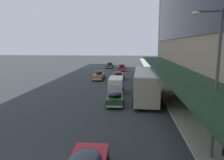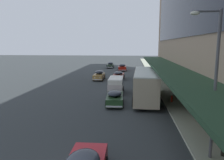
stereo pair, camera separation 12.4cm
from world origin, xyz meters
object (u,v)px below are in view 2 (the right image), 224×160
object	(u,v)px
sedan_trailing_near	(110,65)
sedan_oncoming_rear	(118,75)
street_lamp	(213,76)
fire_hydrant	(172,99)
transit_bus_kerbside_front	(145,83)
sedan_oncoming_front	(115,97)
sedan_lead_mid	(122,67)
sedan_lead_near	(99,75)
vw_van	(116,84)

from	to	relation	value
sedan_trailing_near	sedan_oncoming_rear	xyz separation A→B (m)	(3.45, -19.63, -0.05)
street_lamp	fire_hydrant	bearing A→B (deg)	89.25
sedan_oncoming_rear	street_lamp	distance (m)	28.19
transit_bus_kerbside_front	sedan_oncoming_front	xyz separation A→B (m)	(-3.21, -2.21, -1.12)
sedan_lead_mid	fire_hydrant	bearing A→B (deg)	-77.26
sedan_oncoming_rear	sedan_lead_mid	xyz separation A→B (m)	(0.04, 13.47, 0.08)
street_lamp	sedan_lead_near	bearing A→B (deg)	110.40
sedan_trailing_near	fire_hydrant	xyz separation A→B (m)	(10.07, -35.28, -0.28)
sedan_oncoming_front	sedan_lead_mid	bearing A→B (deg)	91.26
sedan_trailing_near	street_lamp	world-z (taller)	street_lamp
sedan_oncoming_rear	fire_hydrant	distance (m)	16.99
street_lamp	fire_hydrant	distance (m)	12.21
sedan_oncoming_rear	sedan_lead_near	xyz separation A→B (m)	(-3.35, -0.79, 0.09)
sedan_oncoming_front	street_lamp	world-z (taller)	street_lamp
sedan_lead_near	street_lamp	size ratio (longest dim) A/B	0.57
sedan_lead_mid	vw_van	bearing A→B (deg)	-89.16
sedan_trailing_near	sedan_oncoming_rear	size ratio (longest dim) A/B	1.12
sedan_trailing_near	sedan_lead_mid	xyz separation A→B (m)	(3.49, -6.16, 0.03)
vw_van	street_lamp	size ratio (longest dim) A/B	0.60
sedan_oncoming_rear	street_lamp	world-z (taller)	street_lamp
sedan_trailing_near	street_lamp	xyz separation A→B (m)	(9.92, -46.80, 3.76)
sedan_lead_mid	vw_van	xyz separation A→B (m)	(0.36, -24.50, 0.30)
transit_bus_kerbside_front	fire_hydrant	distance (m)	3.26
vw_van	fire_hydrant	bearing A→B (deg)	-36.56
sedan_trailing_near	street_lamp	distance (m)	47.99
sedan_trailing_near	sedan_lead_mid	bearing A→B (deg)	-60.48
sedan_oncoming_front	sedan_lead_mid	xyz separation A→B (m)	(-0.66, 30.13, 0.06)
transit_bus_kerbside_front	sedan_oncoming_front	distance (m)	4.05
sedan_trailing_near	sedan_lead_near	size ratio (longest dim) A/B	1.12
sedan_lead_near	transit_bus_kerbside_front	bearing A→B (deg)	-62.01
street_lamp	fire_hydrant	size ratio (longest dim) A/B	10.86
sedan_lead_near	sedan_lead_mid	world-z (taller)	sedan_lead_near
transit_bus_kerbside_front	sedan_trailing_near	world-z (taller)	transit_bus_kerbside_front
sedan_oncoming_front	sedan_lead_near	bearing A→B (deg)	104.30
sedan_oncoming_front	sedan_lead_mid	size ratio (longest dim) A/B	0.96
sedan_trailing_near	vw_van	world-z (taller)	vw_van
sedan_oncoming_front	sedan_oncoming_rear	bearing A→B (deg)	92.40
sedan_oncoming_front	sedan_lead_mid	world-z (taller)	sedan_lead_mid
sedan_oncoming_front	fire_hydrant	size ratio (longest dim) A/B	6.48
vw_van	street_lamp	world-z (taller)	street_lamp
transit_bus_kerbside_front	sedan_lead_mid	distance (m)	28.21
street_lamp	fire_hydrant	xyz separation A→B (m)	(0.15, 11.52, -4.04)
sedan_trailing_near	sedan_lead_near	distance (m)	20.42
sedan_oncoming_front	sedan_oncoming_rear	distance (m)	16.67
street_lamp	transit_bus_kerbside_front	bearing A→B (deg)	101.35
transit_bus_kerbside_front	sedan_oncoming_rear	xyz separation A→B (m)	(-3.91, 14.45, -1.14)
transit_bus_kerbside_front	sedan_lead_near	xyz separation A→B (m)	(-7.26, 13.66, -1.05)
sedan_oncoming_rear	vw_van	xyz separation A→B (m)	(0.39, -11.03, 0.38)
sedan_oncoming_front	sedan_oncoming_rear	xyz separation A→B (m)	(-0.70, 16.65, -0.02)
sedan_lead_mid	fire_hydrant	distance (m)	29.85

